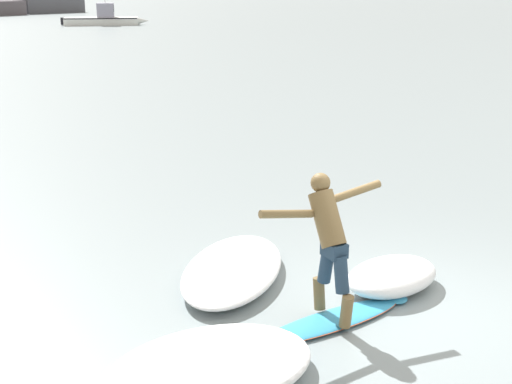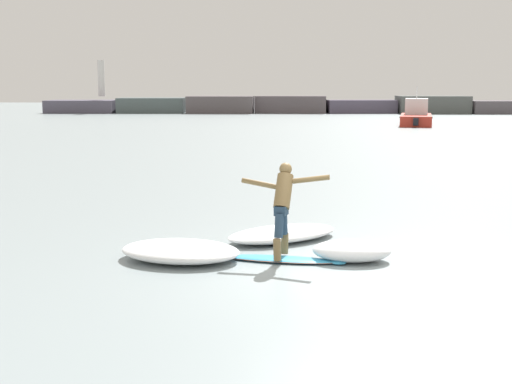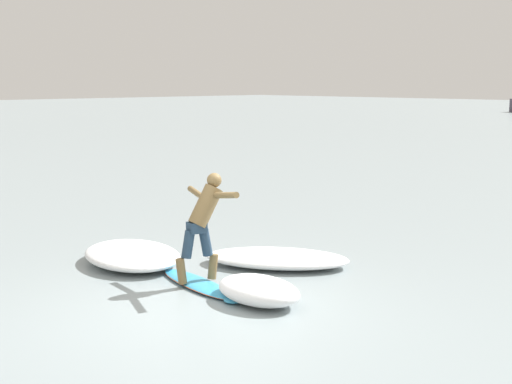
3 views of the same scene
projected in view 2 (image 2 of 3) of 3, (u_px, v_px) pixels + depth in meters
The scene contains 8 objects.
ground_plane at pixel (336, 272), 11.60m from camera, with size 200.00×200.00×0.00m, color gray.
rock_jetty_breakwater at pixel (315, 105), 72.63m from camera, with size 56.67×5.04×5.35m.
surfboard at pixel (283, 259), 12.26m from camera, with size 2.14×0.81×0.21m.
surfer at pixel (283, 202), 12.23m from camera, with size 1.54×0.85×1.61m.
fishing_boat_near_jetty at pixel (416, 116), 52.34m from camera, with size 3.37×7.72×2.81m.
wave_foam_at_tail at pixel (282, 234), 13.92m from camera, with size 2.64×2.34×0.26m.
wave_foam_at_nose at pixel (352, 251), 12.28m from camera, with size 1.39×0.95×0.36m.
wave_foam_beside at pixel (180, 251), 12.36m from camera, with size 2.40×1.94×0.31m.
Camera 2 is at (-0.87, -11.31, 3.04)m, focal length 50.00 mm.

